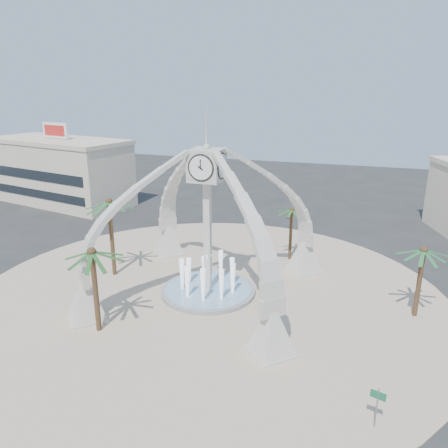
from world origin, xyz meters
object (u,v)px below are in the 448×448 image
(fountain, at_px, (208,290))
(street_sign, at_px, (378,400))
(clock_tower, at_px, (207,221))
(palm_north, at_px, (292,210))
(palm_east, at_px, (424,251))
(palm_south, at_px, (92,253))
(palm_west, at_px, (109,203))

(fountain, distance_m, street_sign, 17.98)
(clock_tower, distance_m, palm_north, 11.18)
(palm_east, distance_m, palm_south, 23.87)
(fountain, relative_size, palm_south, 1.16)
(fountain, distance_m, palm_east, 17.27)
(clock_tower, height_order, palm_north, clock_tower)
(palm_south, distance_m, street_sign, 19.81)
(fountain, xyz_separation_m, palm_south, (-5.40, -8.13, 5.73))
(palm_north, relative_size, palm_south, 0.86)
(clock_tower, height_order, fountain, clock_tower)
(street_sign, bearing_deg, fountain, 155.19)
(clock_tower, xyz_separation_m, palm_west, (-9.70, 0.79, 0.49))
(palm_north, distance_m, street_sign, 23.36)
(palm_west, distance_m, palm_north, 17.51)
(clock_tower, xyz_separation_m, palm_north, (5.19, 9.82, -1.27))
(palm_west, xyz_separation_m, palm_south, (4.29, -8.92, -0.96))
(clock_tower, relative_size, palm_south, 2.61)
(fountain, bearing_deg, street_sign, -40.67)
(palm_south, bearing_deg, palm_north, 59.45)
(fountain, xyz_separation_m, palm_east, (16.45, 1.45, 5.07))
(clock_tower, xyz_separation_m, fountain, (0.00, 0.00, -6.20))
(fountain, bearing_deg, palm_north, 62.14)
(palm_west, bearing_deg, palm_north, 31.25)
(fountain, bearing_deg, palm_south, -123.62)
(palm_south, bearing_deg, palm_west, 115.71)
(palm_west, xyz_separation_m, palm_north, (14.89, 9.04, -1.76))
(palm_east, relative_size, palm_south, 0.90)
(palm_west, relative_size, street_sign, 3.31)
(clock_tower, relative_size, palm_west, 2.28)
(palm_east, bearing_deg, clock_tower, -174.95)
(palm_south, bearing_deg, palm_east, 23.68)
(palm_east, height_order, palm_south, palm_south)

